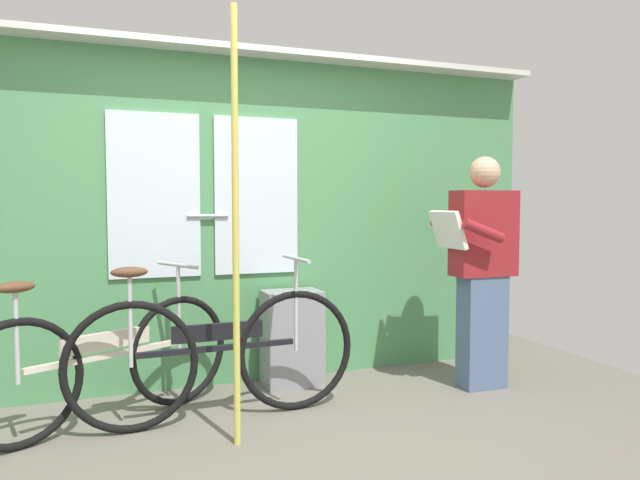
{
  "coord_description": "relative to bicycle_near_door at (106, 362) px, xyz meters",
  "views": [
    {
      "loc": [
        -0.93,
        -2.8,
        1.28
      ],
      "look_at": [
        0.37,
        0.63,
        1.05
      ],
      "focal_mm": 33.52,
      "sensor_mm": 36.0,
      "label": 1
    }
  ],
  "objects": [
    {
      "name": "bicycle_leaning_behind",
      "position": [
        0.61,
        -0.16,
        0.02
      ],
      "size": [
        1.72,
        0.44,
        0.95
      ],
      "rotation": [
        0.0,
        0.0,
        0.03
      ],
      "color": "black",
      "rests_on": "ground_plane"
    },
    {
      "name": "passenger_reading_newspaper",
      "position": [
        2.45,
        -0.17,
        0.47
      ],
      "size": [
        0.56,
        0.47,
        1.6
      ],
      "rotation": [
        0.0,
        0.0,
        3.11
      ],
      "color": "slate",
      "rests_on": "ground_plane"
    },
    {
      "name": "ground_plane",
      "position": [
        0.89,
        -0.79,
        -0.39
      ],
      "size": [
        5.71,
        4.33,
        0.04
      ],
      "primitive_type": "cube",
      "color": "#666056"
    },
    {
      "name": "train_door_wall",
      "position": [
        0.88,
        0.57,
        0.85
      ],
      "size": [
        4.71,
        0.28,
        2.34
      ],
      "color": "#4C8C56",
      "rests_on": "ground_plane"
    },
    {
      "name": "trash_bin_by_wall",
      "position": [
        1.24,
        0.35,
        -0.04
      ],
      "size": [
        0.4,
        0.28,
        0.67
      ],
      "primitive_type": "cube",
      "color": "gray",
      "rests_on": "ground_plane"
    },
    {
      "name": "bicycle_near_door",
      "position": [
        0.0,
        0.0,
        0.0
      ],
      "size": [
        1.52,
        0.8,
        0.9
      ],
      "rotation": [
        0.0,
        0.0,
        0.45
      ],
      "color": "black",
      "rests_on": "ground_plane"
    },
    {
      "name": "handrail_pole",
      "position": [
        0.64,
        -0.54,
        0.78
      ],
      "size": [
        0.04,
        0.04,
        2.3
      ],
      "primitive_type": "cylinder",
      "color": "#C6C14C",
      "rests_on": "ground_plane"
    }
  ]
}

